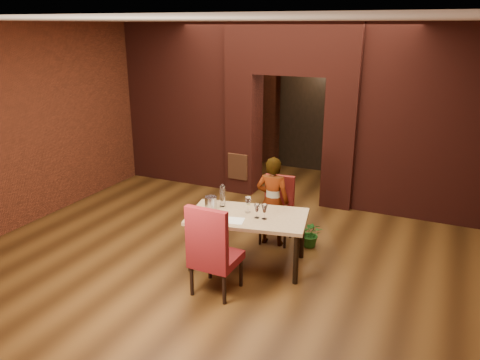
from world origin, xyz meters
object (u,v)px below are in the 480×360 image
(wine_glass_a, at_px, (248,205))
(wine_bucket, at_px, (211,204))
(chair_far, at_px, (276,211))
(water_bottle, at_px, (222,195))
(chair_near, at_px, (216,248))
(person_seated, at_px, (273,201))
(wine_glass_c, at_px, (264,212))
(potted_plant, at_px, (311,234))
(wine_glass_b, at_px, (257,211))
(dining_table, at_px, (248,240))

(wine_glass_a, distance_m, wine_bucket, 0.51)
(chair_far, bearing_deg, water_bottle, -133.49)
(chair_near, bearing_deg, chair_far, -94.62)
(person_seated, height_order, wine_glass_c, person_seated)
(wine_glass_a, bearing_deg, potted_plant, 50.43)
(wine_glass_a, bearing_deg, chair_far, 80.77)
(wine_glass_b, bearing_deg, wine_bucket, -177.27)
(dining_table, height_order, wine_glass_c, wine_glass_c)
(wine_glass_a, relative_size, wine_glass_b, 1.15)
(wine_glass_b, xyz_separation_m, wine_bucket, (-0.67, -0.03, 0.01))
(wine_glass_c, relative_size, wine_bucket, 1.00)
(chair_far, relative_size, person_seated, 0.73)
(person_seated, height_order, wine_bucket, person_seated)
(person_seated, bearing_deg, wine_bucket, 50.06)
(person_seated, bearing_deg, water_bottle, 45.27)
(chair_near, bearing_deg, water_bottle, -66.55)
(person_seated, xyz_separation_m, wine_glass_b, (0.08, -0.78, 0.15))
(chair_near, distance_m, water_bottle, 1.04)
(chair_far, xyz_separation_m, chair_near, (-0.16, -1.62, 0.09))
(dining_table, xyz_separation_m, wine_glass_c, (0.25, -0.04, 0.47))
(wine_glass_a, xyz_separation_m, wine_glass_c, (0.29, -0.11, -0.01))
(chair_near, height_order, water_bottle, chair_near)
(dining_table, relative_size, wine_glass_b, 8.19)
(chair_far, height_order, person_seated, person_seated)
(water_bottle, bearing_deg, wine_glass_a, -8.51)
(dining_table, height_order, chair_far, chair_far)
(dining_table, xyz_separation_m, person_seated, (0.07, 0.75, 0.31))
(wine_glass_c, xyz_separation_m, wine_bucket, (-0.77, -0.04, -0.00))
(dining_table, distance_m, person_seated, 0.81)
(wine_glass_c, bearing_deg, potted_plant, 67.50)
(person_seated, distance_m, wine_glass_a, 0.69)
(wine_glass_a, distance_m, potted_plant, 1.22)
(chair_far, xyz_separation_m, wine_bucket, (-0.61, -0.92, 0.34))
(wine_glass_a, bearing_deg, wine_glass_b, -32.72)
(person_seated, xyz_separation_m, water_bottle, (-0.52, -0.61, 0.21))
(dining_table, relative_size, wine_glass_c, 7.69)
(dining_table, bearing_deg, chair_near, -106.71)
(potted_plant, bearing_deg, chair_near, -112.93)
(wine_glass_a, xyz_separation_m, wine_bucket, (-0.48, -0.15, -0.01))
(chair_far, relative_size, water_bottle, 3.09)
(chair_near, relative_size, wine_glass_a, 5.36)
(dining_table, distance_m, potted_plant, 1.10)
(wine_glass_c, height_order, water_bottle, water_bottle)
(wine_glass_b, height_order, wine_bucket, wine_bucket)
(chair_far, height_order, wine_glass_a, chair_far)
(person_seated, relative_size, wine_glass_c, 6.68)
(chair_far, xyz_separation_m, wine_glass_a, (-0.12, -0.77, 0.34))
(chair_far, relative_size, wine_glass_c, 4.90)
(chair_far, height_order, water_bottle, water_bottle)
(dining_table, distance_m, wine_glass_b, 0.49)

